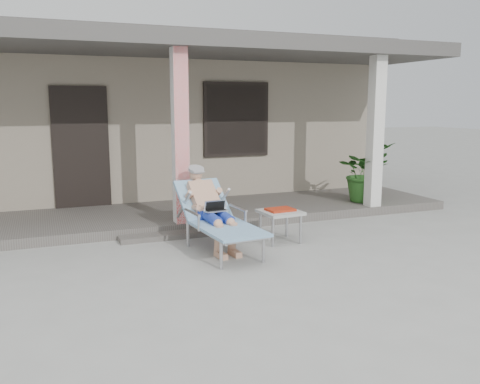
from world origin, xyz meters
name	(u,v)px	position (x,y,z in m)	size (l,w,h in m)	color
ground	(231,275)	(0.00, 0.00, 0.00)	(60.00, 60.00, 0.00)	#9E9E99
house	(131,116)	(0.00, 6.50, 1.67)	(10.40, 5.40, 3.30)	gray
porch_deck	(169,216)	(0.00, 3.00, 0.07)	(10.00, 2.00, 0.15)	#605B56
porch_overhang	(166,50)	(0.00, 2.95, 2.79)	(10.00, 2.30, 2.85)	silver
porch_step	(187,234)	(0.00, 1.85, 0.04)	(2.00, 0.30, 0.07)	#605B56
lounger	(214,197)	(0.17, 1.09, 0.71)	(0.82, 1.82, 1.16)	#B7B7BC
side_table	(280,214)	(1.16, 1.09, 0.41)	(0.58, 0.58, 0.48)	#ABABA6
potted_palm	(364,172)	(3.61, 2.58, 0.70)	(0.99, 0.86, 1.10)	#26591E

